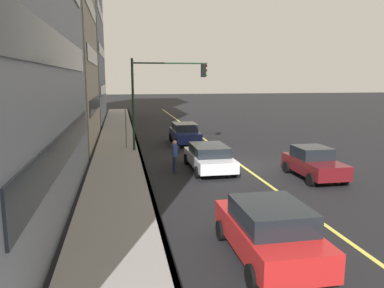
{
  "coord_description": "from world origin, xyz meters",
  "views": [
    {
      "loc": [
        -20.0,
        6.63,
        4.84
      ],
      "look_at": [
        -1.37,
        3.07,
        1.54
      ],
      "focal_mm": 35.16,
      "sensor_mm": 36.0,
      "label": 1
    }
  ],
  "objects_px": {
    "traffic_light_mast": "(162,88)",
    "street_sign_post": "(126,125)",
    "car_red": "(269,230)",
    "car_white": "(209,157)",
    "pedestrian_with_backpack": "(175,154)",
    "car_maroon": "(314,163)",
    "car_navy": "(185,133)"
  },
  "relations": [
    {
      "from": "traffic_light_mast",
      "to": "street_sign_post",
      "type": "distance_m",
      "value": 3.61
    },
    {
      "from": "car_red",
      "to": "car_white",
      "type": "bearing_deg",
      "value": -4.24
    },
    {
      "from": "car_white",
      "to": "street_sign_post",
      "type": "bearing_deg",
      "value": 32.17
    },
    {
      "from": "pedestrian_with_backpack",
      "to": "car_red",
      "type": "bearing_deg",
      "value": -173.78
    },
    {
      "from": "car_maroon",
      "to": "traffic_light_mast",
      "type": "height_order",
      "value": "traffic_light_mast"
    },
    {
      "from": "car_red",
      "to": "car_maroon",
      "type": "bearing_deg",
      "value": -35.6
    },
    {
      "from": "pedestrian_with_backpack",
      "to": "street_sign_post",
      "type": "relative_size",
      "value": 0.58
    },
    {
      "from": "car_navy",
      "to": "car_maroon",
      "type": "xyz_separation_m",
      "value": [
        -10.92,
        -4.56,
        -0.04
      ]
    },
    {
      "from": "car_white",
      "to": "car_red",
      "type": "relative_size",
      "value": 1.12
    },
    {
      "from": "car_navy",
      "to": "pedestrian_with_backpack",
      "type": "height_order",
      "value": "pedestrian_with_backpack"
    },
    {
      "from": "car_white",
      "to": "car_maroon",
      "type": "relative_size",
      "value": 1.23
    },
    {
      "from": "car_maroon",
      "to": "street_sign_post",
      "type": "relative_size",
      "value": 1.31
    },
    {
      "from": "pedestrian_with_backpack",
      "to": "traffic_light_mast",
      "type": "distance_m",
      "value": 6.71
    },
    {
      "from": "car_maroon",
      "to": "car_white",
      "type": "bearing_deg",
      "value": 61.42
    },
    {
      "from": "car_white",
      "to": "car_navy",
      "type": "xyz_separation_m",
      "value": [
        8.37,
        -0.12,
        0.07
      ]
    },
    {
      "from": "car_red",
      "to": "traffic_light_mast",
      "type": "distance_m",
      "value": 16.32
    },
    {
      "from": "car_navy",
      "to": "car_red",
      "type": "xyz_separation_m",
      "value": [
        -18.5,
        0.87,
        0.02
      ]
    },
    {
      "from": "car_white",
      "to": "pedestrian_with_backpack",
      "type": "xyz_separation_m",
      "value": [
        -0.08,
        1.85,
        0.25
      ]
    },
    {
      "from": "street_sign_post",
      "to": "traffic_light_mast",
      "type": "bearing_deg",
      "value": -112.25
    },
    {
      "from": "car_navy",
      "to": "pedestrian_with_backpack",
      "type": "bearing_deg",
      "value": 166.93
    },
    {
      "from": "car_white",
      "to": "car_maroon",
      "type": "xyz_separation_m",
      "value": [
        -2.55,
        -4.68,
        0.03
      ]
    },
    {
      "from": "car_navy",
      "to": "traffic_light_mast",
      "type": "distance_m",
      "value": 4.74
    },
    {
      "from": "pedestrian_with_backpack",
      "to": "traffic_light_mast",
      "type": "xyz_separation_m",
      "value": [
        5.86,
        0.02,
        3.26
      ]
    },
    {
      "from": "car_red",
      "to": "pedestrian_with_backpack",
      "type": "height_order",
      "value": "pedestrian_with_backpack"
    },
    {
      "from": "car_maroon",
      "to": "street_sign_post",
      "type": "bearing_deg",
      "value": 43.81
    },
    {
      "from": "car_white",
      "to": "street_sign_post",
      "type": "height_order",
      "value": "street_sign_post"
    },
    {
      "from": "car_white",
      "to": "traffic_light_mast",
      "type": "bearing_deg",
      "value": 17.89
    },
    {
      "from": "street_sign_post",
      "to": "car_white",
      "type": "bearing_deg",
      "value": -147.83
    },
    {
      "from": "car_red",
      "to": "car_maroon",
      "type": "distance_m",
      "value": 9.32
    },
    {
      "from": "street_sign_post",
      "to": "car_red",
      "type": "bearing_deg",
      "value": -168.29
    },
    {
      "from": "car_maroon",
      "to": "traffic_light_mast",
      "type": "distance_m",
      "value": 11.15
    },
    {
      "from": "pedestrian_with_backpack",
      "to": "car_maroon",
      "type": "bearing_deg",
      "value": -110.74
    }
  ]
}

